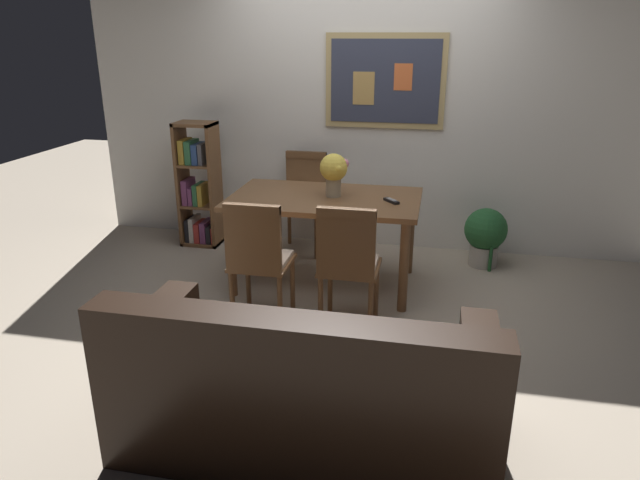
# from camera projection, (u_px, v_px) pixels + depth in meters

# --- Properties ---
(ground_plane) EXTENTS (12.00, 12.00, 0.00)m
(ground_plane) POSITION_uv_depth(u_px,v_px,m) (333.00, 304.00, 4.36)
(ground_plane) COLOR tan
(wall_back_with_painting) EXTENTS (5.20, 0.14, 2.60)m
(wall_back_with_painting) POSITION_uv_depth(u_px,v_px,m) (364.00, 107.00, 5.23)
(wall_back_with_painting) COLOR silver
(wall_back_with_painting) RESTS_ON ground_plane
(dining_table) EXTENTS (1.48, 0.90, 0.74)m
(dining_table) POSITION_uv_depth(u_px,v_px,m) (325.00, 208.00, 4.51)
(dining_table) COLOR brown
(dining_table) RESTS_ON ground_plane
(dining_chair_far_left) EXTENTS (0.40, 0.41, 0.91)m
(dining_chair_far_left) POSITION_uv_depth(u_px,v_px,m) (304.00, 194.00, 5.32)
(dining_chair_far_left) COLOR brown
(dining_chair_far_left) RESTS_ON ground_plane
(dining_chair_near_left) EXTENTS (0.40, 0.41, 0.91)m
(dining_chair_near_left) POSITION_uv_depth(u_px,v_px,m) (258.00, 253.00, 3.88)
(dining_chair_near_left) COLOR brown
(dining_chair_near_left) RESTS_ON ground_plane
(dining_chair_near_right) EXTENTS (0.40, 0.41, 0.91)m
(dining_chair_near_right) POSITION_uv_depth(u_px,v_px,m) (348.00, 258.00, 3.80)
(dining_chair_near_right) COLOR brown
(dining_chair_near_right) RESTS_ON ground_plane
(leather_couch) EXTENTS (1.80, 0.84, 0.84)m
(leather_couch) POSITION_uv_depth(u_px,v_px,m) (303.00, 392.00, 2.76)
(leather_couch) COLOR black
(leather_couch) RESTS_ON ground_plane
(bookshelf) EXTENTS (0.36, 0.28, 1.17)m
(bookshelf) POSITION_uv_depth(u_px,v_px,m) (199.00, 190.00, 5.44)
(bookshelf) COLOR brown
(bookshelf) RESTS_ON ground_plane
(potted_ivy) EXTENTS (0.37, 0.37, 0.53)m
(potted_ivy) POSITION_uv_depth(u_px,v_px,m) (485.00, 234.00, 4.99)
(potted_ivy) COLOR #B2ADA3
(potted_ivy) RESTS_ON ground_plane
(flower_vase) EXTENTS (0.23, 0.22, 0.34)m
(flower_vase) POSITION_uv_depth(u_px,v_px,m) (334.00, 171.00, 4.42)
(flower_vase) COLOR tan
(flower_vase) RESTS_ON dining_table
(tv_remote) EXTENTS (0.13, 0.15, 0.02)m
(tv_remote) POSITION_uv_depth(u_px,v_px,m) (391.00, 201.00, 4.33)
(tv_remote) COLOR black
(tv_remote) RESTS_ON dining_table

